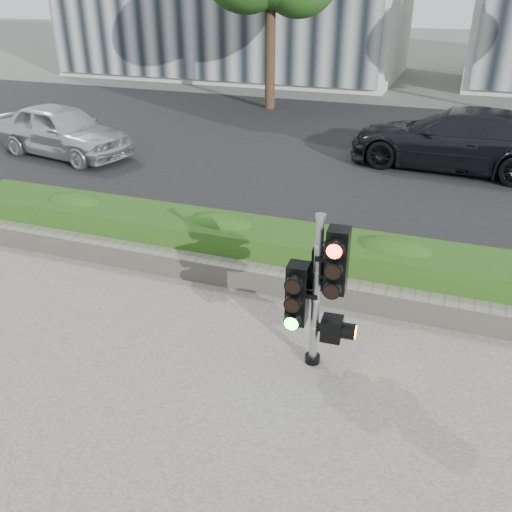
% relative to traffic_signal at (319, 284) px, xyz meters
% --- Properties ---
extents(ground, '(120.00, 120.00, 0.00)m').
position_rel_traffic_signal_xyz_m(ground, '(-0.88, -0.49, -1.08)').
color(ground, '#51514C').
rests_on(ground, ground).
extents(road, '(60.00, 13.00, 0.02)m').
position_rel_traffic_signal_xyz_m(road, '(-0.88, 9.51, -1.07)').
color(road, black).
rests_on(road, ground).
extents(curb, '(60.00, 0.25, 0.12)m').
position_rel_traffic_signal_xyz_m(curb, '(-0.88, 2.66, -1.02)').
color(curb, gray).
rests_on(curb, ground).
extents(stone_wall, '(12.00, 0.32, 0.34)m').
position_rel_traffic_signal_xyz_m(stone_wall, '(-0.88, 1.41, -0.88)').
color(stone_wall, gray).
rests_on(stone_wall, sidewalk).
extents(hedge, '(12.00, 1.00, 0.68)m').
position_rel_traffic_signal_xyz_m(hedge, '(-0.88, 2.06, -0.71)').
color(hedge, '#417323').
rests_on(hedge, sidewalk).
extents(traffic_signal, '(0.66, 0.50, 1.90)m').
position_rel_traffic_signal_xyz_m(traffic_signal, '(0.00, 0.00, 0.00)').
color(traffic_signal, black).
rests_on(traffic_signal, sidewalk).
extents(car_silver, '(4.16, 2.30, 1.34)m').
position_rel_traffic_signal_xyz_m(car_silver, '(-8.44, 6.27, -0.39)').
color(car_silver, silver).
rests_on(car_silver, road).
extents(car_dark, '(5.21, 2.52, 1.46)m').
position_rel_traffic_signal_xyz_m(car_dark, '(1.22, 8.66, -0.33)').
color(car_dark, black).
rests_on(car_dark, road).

